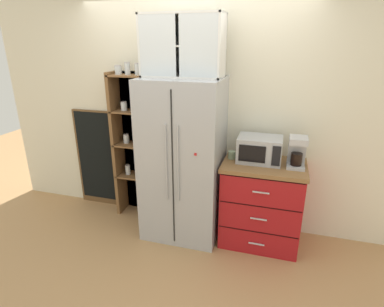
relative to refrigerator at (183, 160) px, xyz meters
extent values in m
plane|color=tan|center=(0.00, -0.02, -0.88)|extent=(10.63, 10.63, 0.00)
cube|color=silver|center=(0.00, 0.38, 0.40)|extent=(4.94, 0.10, 2.55)
cube|color=#ADAFB5|center=(0.00, 0.00, 0.00)|extent=(0.83, 0.66, 1.75)
cube|color=black|center=(0.00, -0.33, 0.00)|extent=(0.01, 0.01, 1.61)
cylinder|color=#ADAFB5|center=(-0.06, -0.34, 0.09)|extent=(0.02, 0.02, 0.79)
cylinder|color=#ADAFB5|center=(0.06, -0.34, 0.09)|extent=(0.02, 0.02, 0.79)
cube|color=red|center=(0.23, -0.33, 0.21)|extent=(0.02, 0.01, 0.02)
cube|color=brown|center=(-0.69, 0.35, 0.01)|extent=(0.52, 0.04, 1.77)
cube|color=brown|center=(-0.91, 0.21, 0.01)|extent=(0.04, 0.24, 1.77)
cube|color=brown|center=(-0.47, 0.21, 0.01)|extent=(0.04, 0.24, 1.77)
cube|color=brown|center=(-0.69, 0.21, -0.36)|extent=(0.46, 0.24, 0.02)
cylinder|color=silver|center=(-0.79, 0.21, -0.30)|extent=(0.06, 0.06, 0.11)
cylinder|color=white|center=(-0.79, 0.21, -0.31)|extent=(0.05, 0.05, 0.08)
cylinder|color=#B2B2B7|center=(-0.79, 0.21, -0.23)|extent=(0.06, 0.06, 0.01)
cylinder|color=silver|center=(-0.60, 0.21, -0.28)|extent=(0.08, 0.08, 0.14)
cylinder|color=#382316|center=(-0.60, 0.21, -0.30)|extent=(0.07, 0.07, 0.09)
cylinder|color=#B2B2B7|center=(-0.60, 0.21, -0.21)|extent=(0.08, 0.08, 0.01)
cube|color=brown|center=(-0.69, 0.21, 0.04)|extent=(0.46, 0.24, 0.02)
cylinder|color=silver|center=(-0.79, 0.23, 0.10)|extent=(0.07, 0.07, 0.10)
cylinder|color=#2D2D2D|center=(-0.79, 0.23, 0.09)|extent=(0.06, 0.06, 0.07)
cylinder|color=#B2B2B7|center=(-0.79, 0.23, 0.16)|extent=(0.07, 0.07, 0.01)
cylinder|color=silver|center=(-0.61, 0.20, 0.10)|extent=(0.06, 0.06, 0.10)
cylinder|color=#E0C67F|center=(-0.61, 0.20, 0.09)|extent=(0.05, 0.05, 0.06)
cylinder|color=#B2B2B7|center=(-0.61, 0.20, 0.15)|extent=(0.06, 0.06, 0.01)
cube|color=brown|center=(-0.69, 0.21, 0.45)|extent=(0.46, 0.24, 0.02)
cylinder|color=silver|center=(-0.78, 0.20, 0.50)|extent=(0.07, 0.07, 0.09)
cylinder|color=white|center=(-0.78, 0.20, 0.49)|extent=(0.06, 0.06, 0.06)
cylinder|color=#B2B2B7|center=(-0.78, 0.20, 0.55)|extent=(0.07, 0.07, 0.01)
cylinder|color=silver|center=(-0.60, 0.22, 0.53)|extent=(0.08, 0.08, 0.14)
cylinder|color=#CCB78C|center=(-0.60, 0.22, 0.50)|extent=(0.06, 0.06, 0.09)
cylinder|color=#B2B2B7|center=(-0.60, 0.22, 0.60)|extent=(0.07, 0.07, 0.01)
cube|color=brown|center=(-0.69, 0.21, 0.85)|extent=(0.46, 0.24, 0.02)
cylinder|color=silver|center=(-0.81, 0.20, 0.91)|extent=(0.08, 0.08, 0.09)
cylinder|color=brown|center=(-0.81, 0.20, 0.89)|extent=(0.07, 0.07, 0.06)
cylinder|color=#B2B2B7|center=(-0.81, 0.20, 0.96)|extent=(0.07, 0.07, 0.01)
cylinder|color=silver|center=(-0.70, 0.20, 0.92)|extent=(0.06, 0.06, 0.12)
cylinder|color=beige|center=(-0.70, 0.20, 0.90)|extent=(0.05, 0.05, 0.08)
cylinder|color=#B2B2B7|center=(-0.70, 0.20, 0.99)|extent=(0.06, 0.06, 0.01)
cylinder|color=silver|center=(-0.58, 0.20, 0.92)|extent=(0.06, 0.06, 0.12)
cylinder|color=#B77A38|center=(-0.58, 0.20, 0.90)|extent=(0.05, 0.05, 0.08)
cylinder|color=#B2B2B7|center=(-0.58, 0.20, 0.98)|extent=(0.06, 0.06, 0.01)
cube|color=#A8161C|center=(0.86, 0.05, -0.44)|extent=(0.81, 0.56, 0.88)
cube|color=olive|center=(0.86, 0.05, 0.02)|extent=(0.84, 0.59, 0.04)
cube|color=black|center=(0.86, -0.24, -0.59)|extent=(0.79, 0.00, 0.01)
cube|color=silver|center=(0.86, -0.25, -0.73)|extent=(0.16, 0.01, 0.01)
cube|color=black|center=(0.86, -0.24, -0.30)|extent=(0.79, 0.00, 0.01)
cube|color=silver|center=(0.86, -0.25, -0.44)|extent=(0.16, 0.01, 0.01)
cube|color=black|center=(0.86, -0.24, -0.01)|extent=(0.79, 0.00, 0.01)
cube|color=silver|center=(0.86, -0.25, -0.14)|extent=(0.16, 0.01, 0.01)
cube|color=#ADAFB5|center=(0.79, 0.10, 0.17)|extent=(0.44, 0.32, 0.26)
cube|color=black|center=(0.73, -0.07, 0.17)|extent=(0.26, 0.01, 0.17)
cube|color=black|center=(0.96, -0.07, 0.17)|extent=(0.08, 0.01, 0.20)
cube|color=#B7B7BC|center=(1.15, 0.03, 0.06)|extent=(0.17, 0.20, 0.03)
cube|color=#B7B7BC|center=(1.15, 0.10, 0.19)|extent=(0.17, 0.06, 0.30)
cube|color=#B7B7BC|center=(1.15, 0.03, 0.32)|extent=(0.17, 0.20, 0.06)
cylinder|color=black|center=(1.15, 0.02, 0.13)|extent=(0.11, 0.11, 0.12)
cylinder|color=#2D2D33|center=(0.86, 0.09, 0.09)|extent=(0.08, 0.08, 0.09)
torus|color=#2D2D33|center=(0.91, 0.09, 0.09)|extent=(0.05, 0.01, 0.05)
cylinder|color=#8CA37F|center=(0.51, 0.09, 0.08)|extent=(0.08, 0.08, 0.08)
torus|color=#8CA37F|center=(0.56, 0.09, 0.09)|extent=(0.05, 0.01, 0.05)
cylinder|color=brown|center=(0.86, 0.11, 0.13)|extent=(0.07, 0.07, 0.17)
cone|color=brown|center=(0.86, 0.11, 0.22)|extent=(0.07, 0.07, 0.04)
cylinder|color=brown|center=(0.86, 0.11, 0.25)|extent=(0.03, 0.03, 0.07)
cylinder|color=black|center=(0.86, 0.11, 0.29)|extent=(0.03, 0.03, 0.01)
cube|color=silver|center=(0.00, 0.17, 1.17)|extent=(0.79, 0.02, 0.59)
cube|color=silver|center=(0.00, 0.02, 1.45)|extent=(0.79, 0.32, 0.02)
cube|color=silver|center=(0.00, 0.02, 0.89)|extent=(0.79, 0.32, 0.02)
cube|color=silver|center=(-0.39, 0.02, 1.17)|extent=(0.02, 0.32, 0.59)
cube|color=silver|center=(0.39, 0.02, 1.17)|extent=(0.02, 0.32, 0.59)
cube|color=silver|center=(0.00, 0.02, 1.17)|extent=(0.76, 0.30, 0.02)
cube|color=silver|center=(-0.20, -0.13, 1.17)|extent=(0.36, 0.01, 0.55)
cube|color=silver|center=(0.20, -0.13, 1.17)|extent=(0.36, 0.01, 0.55)
cylinder|color=silver|center=(-0.28, 0.02, 0.90)|extent=(0.05, 0.05, 0.00)
cylinder|color=silver|center=(-0.28, 0.02, 0.93)|extent=(0.01, 0.01, 0.07)
cone|color=silver|center=(-0.28, 0.02, 0.99)|extent=(0.06, 0.06, 0.05)
cylinder|color=silver|center=(-0.09, 0.02, 0.90)|extent=(0.05, 0.05, 0.00)
cylinder|color=silver|center=(-0.09, 0.02, 0.93)|extent=(0.01, 0.01, 0.07)
cone|color=silver|center=(-0.09, 0.02, 0.99)|extent=(0.06, 0.06, 0.05)
cylinder|color=silver|center=(0.09, 0.02, 0.90)|extent=(0.05, 0.05, 0.00)
cylinder|color=silver|center=(0.09, 0.02, 0.93)|extent=(0.01, 0.01, 0.07)
cone|color=silver|center=(0.09, 0.02, 0.99)|extent=(0.06, 0.06, 0.05)
cylinder|color=silver|center=(0.28, 0.02, 0.90)|extent=(0.05, 0.05, 0.00)
cylinder|color=silver|center=(0.28, 0.02, 0.93)|extent=(0.01, 0.01, 0.07)
cone|color=silver|center=(0.28, 0.02, 0.99)|extent=(0.06, 0.06, 0.05)
cylinder|color=white|center=(-0.24, 0.02, 1.21)|extent=(0.06, 0.06, 0.07)
cylinder|color=white|center=(0.24, 0.02, 1.21)|extent=(0.06, 0.06, 0.07)
cube|color=brown|center=(-1.27, 0.31, -0.24)|extent=(0.60, 0.04, 1.28)
cube|color=black|center=(-1.27, 0.29, -0.21)|extent=(0.54, 0.01, 1.18)
camera|label=1|loc=(0.96, -2.94, 1.21)|focal=28.78mm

